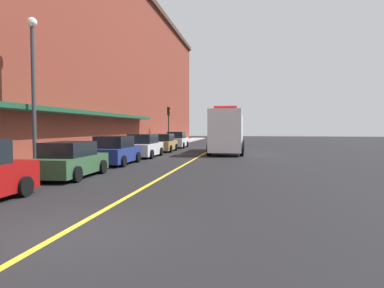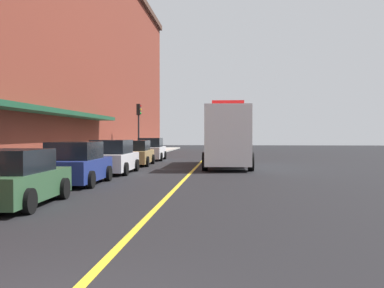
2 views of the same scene
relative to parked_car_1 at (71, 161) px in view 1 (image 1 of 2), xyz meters
The scene contains 16 objects.
ground_plane 18.19m from the parked_car_1, 77.72° to the left, with size 112.00×112.00×0.00m, color black.
sidewalk_left 17.93m from the parked_car_1, 97.48° to the left, with size 2.40×70.00×0.15m, color #9E9B93.
lane_center_stripe 18.19m from the parked_car_1, 77.72° to the left, with size 0.16×70.00×0.01m, color gold.
brick_building_left 20.91m from the parked_car_1, 120.43° to the left, with size 13.79×64.00×16.84m.
parked_car_1 is the anchor object (origin of this frame).
parked_car_2 5.26m from the parked_car_1, 91.51° to the left, with size 2.12×4.17×1.66m.
parked_car_3 10.30m from the parked_car_1, 90.08° to the left, with size 2.09×4.33×1.69m.
parked_car_4 16.24m from the parked_car_1, 90.48° to the left, with size 2.24×4.39×1.59m.
parked_car_5 22.15m from the parked_car_1, 90.34° to the left, with size 2.16×4.32×1.71m.
box_truck 16.60m from the parked_car_1, 69.77° to the left, with size 2.83×9.24×3.77m.
parking_meter_0 17.66m from the parked_car_1, 94.81° to the left, with size 0.14×0.18×1.33m.
parking_meter_1 10.90m from the parked_car_1, 97.82° to the left, with size 0.14×0.18×1.33m.
parking_meter_2 23.49m from the parked_car_1, 93.62° to the left, with size 0.14×0.18×1.33m.
parking_meter_3 7.30m from the parked_car_1, 101.73° to the left, with size 0.14×0.18×1.33m.
street_lamp_left 4.26m from the parked_car_1, 164.79° to the left, with size 0.44×0.44×6.94m.
traffic_light_near 23.99m from the parked_car_1, 93.41° to the left, with size 0.38×0.36×4.30m.
Camera 1 is at (3.73, -6.26, 2.14)m, focal length 31.85 mm.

